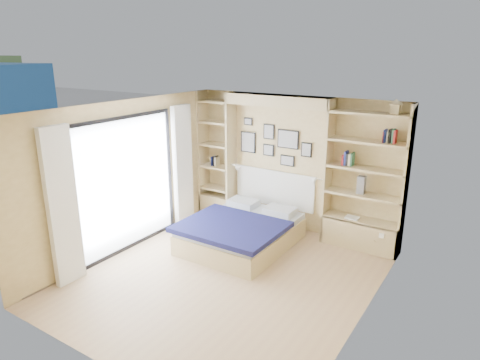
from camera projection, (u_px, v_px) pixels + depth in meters
The scene contains 8 objects.
ground at pixel (227, 277), 6.38m from camera, with size 4.50×4.50×0.00m, color tan.
room_shell at pixel (257, 179), 7.49m from camera, with size 4.50×4.50×4.50m.
bed at pixel (242, 230), 7.38m from camera, with size 1.65×2.18×1.07m.
photo_gallery at pixel (273, 143), 7.94m from camera, with size 1.48×0.02×0.82m.
reading_lamps at pixel (274, 173), 7.83m from camera, with size 1.92×0.12×0.15m.
shelf_decor at pixel (354, 150), 6.97m from camera, with size 3.55×0.23×2.03m.
deck at pixel (73, 226), 8.24m from camera, with size 3.20×4.00×0.05m, color brown.
deck_chair at pixel (82, 212), 7.99m from camera, with size 0.58×0.82×0.75m.
Camera 1 is at (3.23, -4.67, 3.26)m, focal length 32.00 mm.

